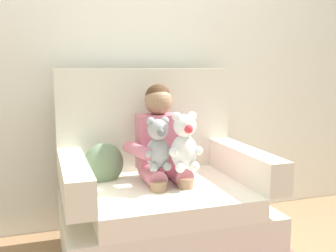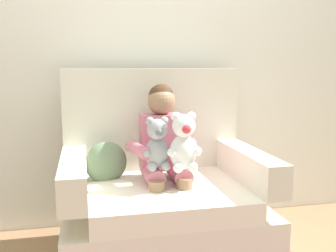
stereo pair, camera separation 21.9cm
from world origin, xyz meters
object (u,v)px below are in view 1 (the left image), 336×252
(armchair, at_px, (160,199))
(plush_grey, at_px, (158,145))
(plush_white, at_px, (184,143))
(throw_pillow, at_px, (103,164))
(seated_child, at_px, (162,146))

(armchair, bearing_deg, plush_grey, -110.63)
(plush_grey, relative_size, plush_white, 0.91)
(armchair, bearing_deg, plush_white, -64.24)
(plush_white, bearing_deg, throw_pillow, 159.11)
(armchair, height_order, plush_white, armchair)
(throw_pillow, bearing_deg, seated_child, -15.87)
(plush_grey, bearing_deg, throw_pillow, 123.66)
(plush_white, xyz_separation_m, throw_pillow, (-0.41, 0.29, -0.16))
(seated_child, relative_size, plush_grey, 2.74)
(seated_child, xyz_separation_m, throw_pillow, (-0.34, 0.10, -0.11))
(plush_white, height_order, throw_pillow, plush_white)
(seated_child, height_order, plush_white, seated_child)
(armchair, relative_size, plush_white, 3.53)
(plush_grey, height_order, plush_white, plush_white)
(armchair, bearing_deg, seated_child, 39.14)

